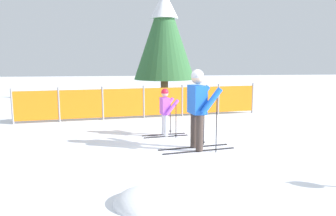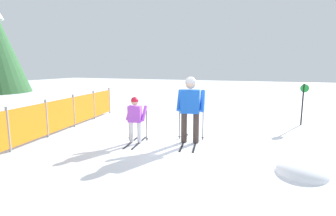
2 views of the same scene
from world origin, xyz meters
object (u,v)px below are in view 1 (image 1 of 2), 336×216
at_px(conifer_far, 164,33).
at_px(skier_child, 166,108).
at_px(skier_adult, 198,103).
at_px(safety_fence, 144,102).

bearing_deg(conifer_far, skier_child, -96.07).
height_order(skier_child, conifer_far, conifer_far).
bearing_deg(skier_adult, skier_child, 101.77).
bearing_deg(conifer_far, safety_fence, -106.55).
height_order(skier_child, safety_fence, skier_child).
relative_size(skier_adult, skier_child, 1.43).
xyz_separation_m(skier_adult, safety_fence, (-0.98, 3.94, -0.50)).
height_order(skier_adult, conifer_far, conifer_far).
bearing_deg(conifer_far, skier_adult, -90.91).
height_order(skier_adult, safety_fence, skier_adult).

